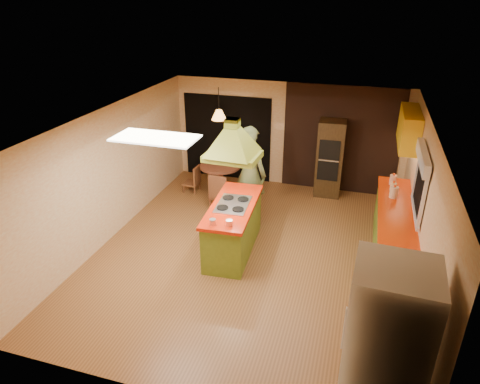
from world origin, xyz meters
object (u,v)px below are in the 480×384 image
(kitchen_island, at_px, (233,227))
(wall_oven, at_px, (330,158))
(refrigerator, at_px, (385,348))
(man, at_px, (250,174))
(dining_table, at_px, (220,174))
(canister_large, at_px, (393,180))

(kitchen_island, xyz_separation_m, wall_oven, (1.40, 2.93, 0.42))
(refrigerator, bearing_deg, kitchen_island, 134.96)
(man, height_order, refrigerator, same)
(kitchen_island, height_order, wall_oven, wall_oven)
(kitchen_island, distance_m, dining_table, 2.46)
(kitchen_island, bearing_deg, refrigerator, -51.23)
(wall_oven, bearing_deg, canister_large, -43.33)
(refrigerator, bearing_deg, canister_large, 90.34)
(kitchen_island, distance_m, man, 1.39)
(refrigerator, xyz_separation_m, wall_oven, (-1.15, 5.74, -0.11))
(kitchen_island, relative_size, man, 0.95)
(dining_table, bearing_deg, man, -44.54)
(dining_table, height_order, canister_large, canister_large)
(kitchen_island, xyz_separation_m, man, (-0.05, 1.29, 0.53))
(kitchen_island, distance_m, refrigerator, 3.83)
(wall_oven, bearing_deg, man, -133.39)
(kitchen_island, xyz_separation_m, canister_large, (2.74, 1.76, 0.54))
(wall_oven, xyz_separation_m, canister_large, (1.34, -1.17, 0.13))
(man, distance_m, dining_table, 1.46)
(refrigerator, relative_size, dining_table, 2.13)
(kitchen_island, xyz_separation_m, dining_table, (-1.02, 2.24, 0.02))
(man, bearing_deg, kitchen_island, 107.71)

